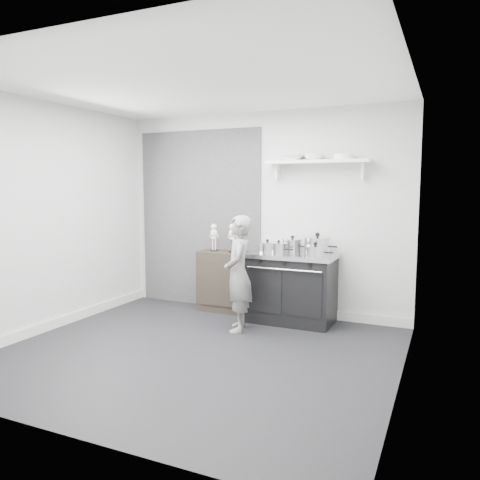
% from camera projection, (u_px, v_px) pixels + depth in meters
% --- Properties ---
extents(ground, '(4.00, 4.00, 0.00)m').
position_uv_depth(ground, '(197.00, 352.00, 4.85)').
color(ground, black).
rests_on(ground, ground).
extents(room_shell, '(4.02, 3.62, 2.71)m').
position_uv_depth(room_shell, '(194.00, 194.00, 4.84)').
color(room_shell, '#B9B9B6').
rests_on(room_shell, ground).
extents(wall_shelf, '(1.30, 0.26, 0.24)m').
position_uv_depth(wall_shelf, '(317.00, 163.00, 5.82)').
color(wall_shelf, white).
rests_on(wall_shelf, room_shell).
extents(stove, '(1.10, 0.69, 0.88)m').
position_uv_depth(stove, '(292.00, 287.00, 5.91)').
color(stove, black).
rests_on(stove, ground).
extents(side_cabinet, '(0.64, 0.37, 0.83)m').
position_uv_depth(side_cabinet, '(223.00, 281.00, 6.46)').
color(side_cabinet, black).
rests_on(side_cabinet, ground).
extents(child, '(0.49, 0.59, 1.38)m').
position_uv_depth(child, '(238.00, 274.00, 5.53)').
color(child, slate).
rests_on(child, ground).
extents(pot_front_left, '(0.32, 0.23, 0.18)m').
position_uv_depth(pot_front_left, '(267.00, 248.00, 5.86)').
color(pot_front_left, silver).
rests_on(pot_front_left, stove).
extents(pot_back_left, '(0.35, 0.26, 0.21)m').
position_uv_depth(pot_back_left, '(292.00, 245.00, 5.98)').
color(pot_back_left, silver).
rests_on(pot_back_left, stove).
extents(pot_back_right, '(0.41, 0.33, 0.27)m').
position_uv_depth(pot_back_right, '(317.00, 245.00, 5.80)').
color(pot_back_right, silver).
rests_on(pot_back_right, stove).
extents(pot_front_right, '(0.35, 0.26, 0.18)m').
position_uv_depth(pot_front_right, '(315.00, 251.00, 5.56)').
color(pot_front_right, silver).
rests_on(pot_front_right, stove).
extents(pot_front_center, '(0.29, 0.21, 0.17)m').
position_uv_depth(pot_front_center, '(279.00, 248.00, 5.79)').
color(pot_front_center, silver).
rests_on(pot_front_center, stove).
extents(skeleton_full, '(0.12, 0.08, 0.43)m').
position_uv_depth(skeleton_full, '(214.00, 235.00, 6.44)').
color(skeleton_full, beige).
rests_on(skeleton_full, side_cabinet).
extents(skeleton_torso, '(0.12, 0.08, 0.44)m').
position_uv_depth(skeleton_torso, '(232.00, 236.00, 6.33)').
color(skeleton_torso, beige).
rests_on(skeleton_torso, side_cabinet).
extents(bowl_large, '(0.30, 0.30, 0.07)m').
position_uv_depth(bowl_large, '(292.00, 158.00, 5.94)').
color(bowl_large, white).
rests_on(bowl_large, wall_shelf).
extents(bowl_small, '(0.24, 0.24, 0.07)m').
position_uv_depth(bowl_small, '(314.00, 157.00, 5.82)').
color(bowl_small, white).
rests_on(bowl_small, wall_shelf).
extents(plate_stack, '(0.25, 0.25, 0.06)m').
position_uv_depth(plate_stack, '(344.00, 157.00, 5.67)').
color(plate_stack, white).
rests_on(plate_stack, wall_shelf).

